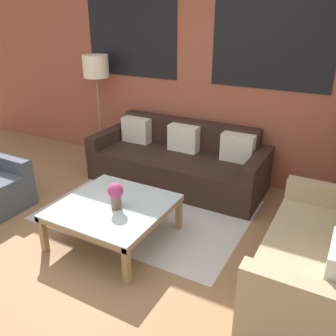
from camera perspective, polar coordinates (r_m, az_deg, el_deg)
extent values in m
plane|color=#8E6642|center=(3.40, -14.41, -14.94)|extent=(16.00, 16.00, 0.00)
cube|color=brown|center=(4.76, 4.43, 15.48)|extent=(8.40, 0.08, 2.80)
cube|color=black|center=(5.14, -5.98, 20.54)|extent=(1.40, 0.01, 1.10)
cube|color=black|center=(4.37, 16.41, 19.18)|extent=(1.40, 0.01, 1.10)
cube|color=#BCB7B2|center=(4.12, -3.05, -6.64)|extent=(2.22, 1.66, 0.00)
cube|color=black|center=(4.56, 0.86, -0.63)|extent=(1.93, 0.72, 0.40)
cube|color=black|center=(4.85, 3.31, 3.32)|extent=(1.93, 0.16, 0.78)
cube|color=black|center=(5.11, -9.10, 2.96)|extent=(0.16, 0.88, 0.58)
cube|color=black|center=(4.25, 13.90, -1.91)|extent=(0.16, 0.88, 0.58)
cube|color=beige|center=(5.00, -5.08, 6.09)|extent=(0.40, 0.16, 0.34)
cube|color=silver|center=(4.65, 2.51, 4.79)|extent=(0.40, 0.16, 0.34)
cube|color=beige|center=(4.40, 11.10, 3.20)|extent=(0.40, 0.16, 0.34)
cube|color=tan|center=(3.18, 20.89, -14.24)|extent=(0.64, 1.30, 0.42)
cube|color=tan|center=(3.73, 24.13, -6.93)|extent=(0.80, 0.14, 0.62)
cube|color=tan|center=(2.56, 20.29, -22.07)|extent=(0.80, 0.14, 0.62)
cube|color=#474C56|center=(4.65, -24.43, -1.32)|extent=(0.80, 0.14, 0.56)
cube|color=silver|center=(3.47, -8.81, -5.91)|extent=(1.02, 1.02, 0.01)
cube|color=#99754C|center=(3.18, -14.07, -10.10)|extent=(1.02, 0.05, 0.05)
cube|color=#99754C|center=(3.83, -4.45, -3.20)|extent=(1.02, 0.05, 0.05)
cube|color=#99754C|center=(3.77, -14.68, -4.43)|extent=(0.05, 1.02, 0.05)
cube|color=#99754C|center=(3.25, -1.86, -8.49)|extent=(0.05, 1.02, 0.05)
cube|color=#99754C|center=(3.57, -19.38, -9.85)|extent=(0.06, 0.05, 0.38)
cube|color=#99754C|center=(3.03, -6.70, -15.19)|extent=(0.05, 0.05, 0.38)
cube|color=#99754C|center=(4.14, -9.96, -3.82)|extent=(0.06, 0.06, 0.38)
cube|color=#99754C|center=(3.69, 1.73, -7.15)|extent=(0.05, 0.06, 0.38)
cylinder|color=olive|center=(5.56, -10.36, 1.52)|extent=(0.28, 0.28, 0.02)
cylinder|color=olive|center=(5.36, -10.85, 7.65)|extent=(0.03, 0.03, 1.22)
cylinder|color=beige|center=(5.20, -11.52, 15.71)|extent=(0.36, 0.36, 0.30)
cylinder|color=brown|center=(3.37, -8.31, -5.40)|extent=(0.10, 0.10, 0.13)
sphere|color=#9E3366|center=(3.31, -8.43, -3.61)|extent=(0.15, 0.15, 0.15)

